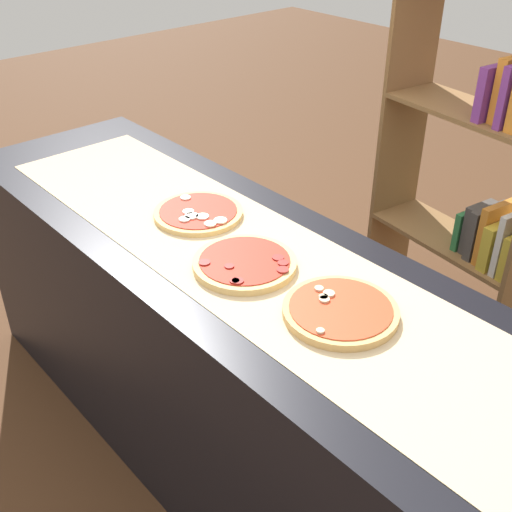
{
  "coord_description": "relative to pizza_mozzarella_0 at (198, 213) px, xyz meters",
  "views": [
    {
      "loc": [
        1.18,
        -1.04,
        1.89
      ],
      "look_at": [
        0.0,
        0.0,
        0.91
      ],
      "focal_mm": 44.79,
      "sensor_mm": 36.0,
      "label": 1
    }
  ],
  "objects": [
    {
      "name": "parchment_paper",
      "position": [
        0.33,
        -0.04,
        -0.01
      ],
      "size": [
        2.22,
        0.5,
        0.0
      ],
      "primitive_type": "cube",
      "color": "tan",
      "rests_on": "counter"
    },
    {
      "name": "pizza_mozzarella_0",
      "position": [
        0.0,
        0.0,
        0.0
      ],
      "size": [
        0.29,
        0.29,
        0.02
      ],
      "color": "#DBB26B",
      "rests_on": "parchment_paper"
    },
    {
      "name": "pizza_mushroom_2",
      "position": [
        0.67,
        -0.05,
        0.0
      ],
      "size": [
        0.3,
        0.3,
        0.03
      ],
      "color": "tan",
      "rests_on": "parchment_paper"
    },
    {
      "name": "ground_plane",
      "position": [
        0.33,
        -0.04,
        -0.9
      ],
      "size": [
        12.0,
        12.0,
        0.0
      ],
      "primitive_type": "plane",
      "color": "#4C2D19"
    },
    {
      "name": "pizza_pepperoni_1",
      "position": [
        0.34,
        -0.09,
        0.0
      ],
      "size": [
        0.3,
        0.3,
        0.03
      ],
      "color": "#DBB26B",
      "rests_on": "parchment_paper"
    },
    {
      "name": "bookshelf",
      "position": [
        0.44,
        1.01,
        -0.08
      ],
      "size": [
        0.75,
        0.36,
        1.64
      ],
      "color": "brown",
      "rests_on": "ground_plane"
    },
    {
      "name": "counter",
      "position": [
        0.33,
        -0.04,
        -0.46
      ],
      "size": [
        2.66,
        0.71,
        0.89
      ],
      "primitive_type": "cube",
      "color": "black",
      "rests_on": "ground_plane"
    }
  ]
}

